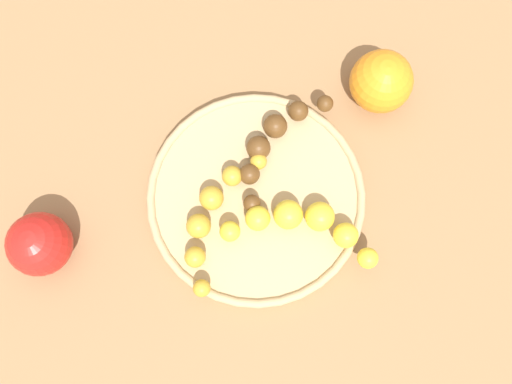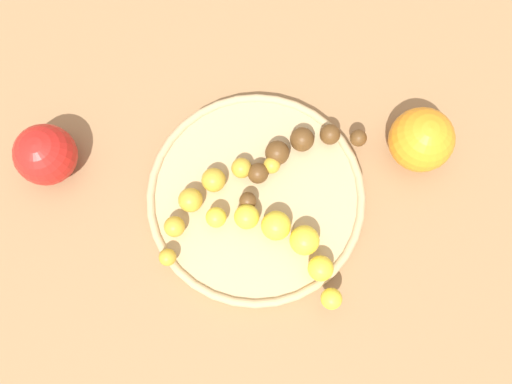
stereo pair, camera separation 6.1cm
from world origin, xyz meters
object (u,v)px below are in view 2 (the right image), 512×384
fruit_bowl (256,197)px  banana_overripe (293,152)px  apple_red (46,155)px  orange_fruit (421,140)px  banana_yellow (284,241)px  banana_spotted (207,196)px

fruit_bowl → banana_overripe: 0.07m
fruit_bowl → banana_overripe: bearing=-176.3°
apple_red → orange_fruit: bearing=137.8°
banana_yellow → apple_red: apple_red is taller
fruit_bowl → banana_yellow: (0.02, 0.06, 0.02)m
banana_overripe → orange_fruit: (-0.12, 0.09, 0.00)m
banana_yellow → apple_red: 0.29m
fruit_bowl → banana_yellow: size_ratio=1.45×
apple_red → banana_spotted: bearing=121.2°
banana_overripe → fruit_bowl: bearing=109.0°
fruit_bowl → banana_overripe: banana_overripe is taller
banana_overripe → banana_yellow: bearing=144.1°
orange_fruit → apple_red: bearing=-42.2°
banana_spotted → banana_overripe: bearing=-104.8°
fruit_bowl → banana_spotted: 0.06m
banana_yellow → banana_spotted: (0.03, -0.10, -0.00)m
banana_yellow → banana_overripe: bearing=28.7°
banana_overripe → apple_red: bearing=61.5°
fruit_bowl → orange_fruit: (-0.18, 0.09, 0.03)m
fruit_bowl → apple_red: (0.14, -0.20, 0.02)m
fruit_bowl → banana_yellow: bearing=75.0°
orange_fruit → banana_yellow: bearing=-8.2°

